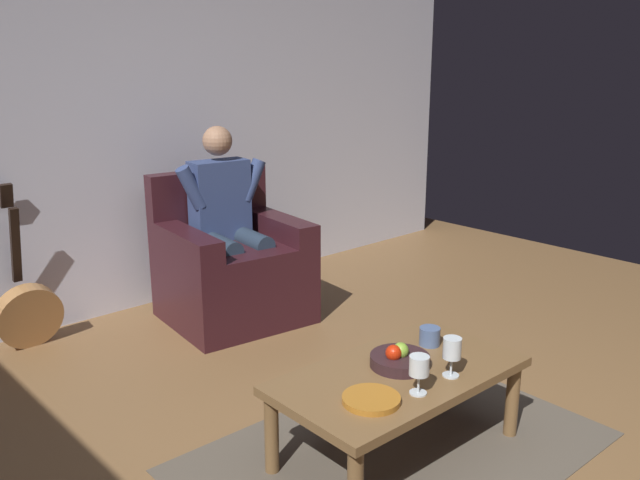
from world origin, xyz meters
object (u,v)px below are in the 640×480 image
Objects in this scene: guitar at (28,311)px; wine_glass_near at (452,351)px; coffee_table at (399,382)px; decorative_dish at (371,399)px; fruit_bowl at (399,359)px; wine_glass_far at (420,368)px; candle_jar at (430,336)px; armchair at (231,269)px; person_seated at (229,218)px.

guitar is 2.58m from wine_glass_near.
decorative_dish reaches higher than coffee_table.
coffee_table is at bearing 40.78° from fruit_bowl.
decorative_dish is at bearing -10.19° from wine_glass_near.
wine_glass_far is 0.48m from candle_jar.
armchair is 1.25m from guitar.
armchair is at bearing 90.00° from person_seated.
candle_jar is (-0.31, -0.08, 0.09)m from coffee_table.
guitar is 2.52m from wine_glass_far.
wine_glass_near is at bearing 89.09° from armchair.
wine_glass_far is (0.21, 0.00, -0.00)m from wine_glass_near.
armchair is at bearing -109.73° from decorative_dish.
decorative_dish is at bearing 22.72° from fruit_bowl.
decorative_dish is at bearing 77.24° from armchair.
wine_glass_near is at bearing 89.10° from person_seated.
candle_jar is (-0.59, -0.19, 0.03)m from decorative_dish.
coffee_table is 0.10m from fruit_bowl.
armchair is 0.34m from person_seated.
fruit_bowl is (-0.80, 2.20, 0.20)m from guitar.
fruit_bowl reaches higher than candle_jar.
candle_jar is (0.09, 1.71, 0.10)m from armchair.
wine_glass_far is 0.26m from fruit_bowl.
decorative_dish is 2.37× the size of candle_jar.
wine_glass_near is 1.07× the size of wine_glass_far.
person_seated is at bearing -109.68° from decorative_dish.
guitar is 5.71× the size of wine_glass_near.
wine_glass_far is (0.49, 1.98, -0.17)m from person_seated.
fruit_bowl is at bearing -66.59° from wine_glass_near.
armchair is at bearing -92.98° from candle_jar.
guitar is (1.16, -0.43, -0.45)m from person_seated.
wine_glass_far is 0.62× the size of fruit_bowl.
guitar reaches higher than decorative_dish.
candle_jar is at bearing 93.99° from armchair.
wine_glass_near is 1.78× the size of candle_jar.
wine_glass_near is 0.75× the size of decorative_dish.
fruit_bowl is at bearing -157.28° from decorative_dish.
decorative_dish is (-0.48, 2.33, 0.18)m from guitar.
wine_glass_near is 0.43m from decorative_dish.
wine_glass_far reaches higher than coffee_table.
wine_glass_far is (-0.68, 2.41, 0.28)m from guitar.
guitar is 10.15× the size of candle_jar.
armchair is at bearing -102.52° from coffee_table.
guitar is at bearing -63.37° from candle_jar.
armchair is at bearing 159.52° from guitar.
person_seated is at bearing -97.88° from wine_glass_near.
armchair is 1.84m from coffee_table.
candle_jar is at bearing -125.36° from wine_glass_near.
armchair is 4.16× the size of decorative_dish.
coffee_table is 0.26m from wine_glass_far.
fruit_bowl is at bearing -120.66° from wine_glass_far.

